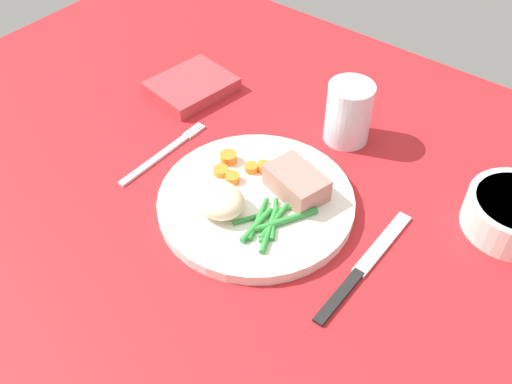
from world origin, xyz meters
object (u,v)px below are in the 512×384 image
knife (363,268)px  napkin (192,86)px  dinner_plate (256,202)px  water_glass (348,117)px  fork (163,153)px  meat_portion (297,183)px

knife → napkin: napkin is taller
dinner_plate → water_glass: water_glass is taller
napkin → fork: bearing=-62.4°
meat_portion → knife: bearing=-18.6°
fork → water_glass: size_ratio=1.80×
fork → water_glass: (18.63, 19.60, 3.72)cm
meat_portion → napkin: bearing=160.6°
meat_portion → water_glass: 15.39cm
napkin → water_glass: bearing=11.9°
meat_portion → fork: meat_portion is taller
meat_portion → water_glass: size_ratio=0.86×
knife → water_glass: bearing=124.8°
water_glass → fork: bearing=-133.5°
meat_portion → water_glass: water_glass is taller
water_glass → napkin: water_glass is taller
water_glass → meat_portion: bearing=-83.4°
fork → meat_portion: bearing=16.3°
fork → knife: knife is taller
dinner_plate → fork: (-16.91, -0.26, -0.60)cm
water_glass → dinner_plate: bearing=-95.1°
fork → knife: bearing=4.3°
knife → fork: bearing=177.9°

